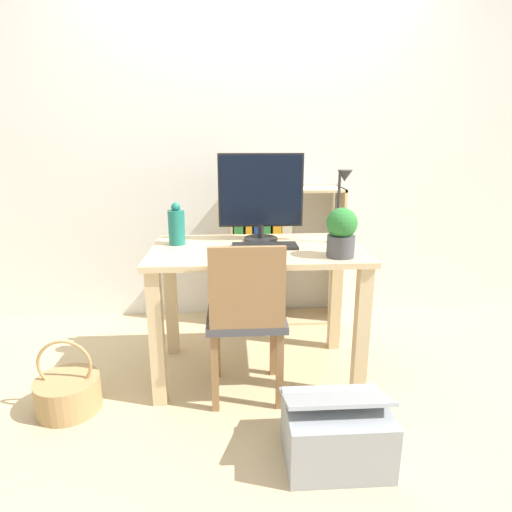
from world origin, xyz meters
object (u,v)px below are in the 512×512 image
Objects in this scene: storage_box at (336,431)px; keyboard at (265,246)px; bookshelf at (267,257)px; monitor at (261,194)px; desk_lamp at (341,200)px; basket at (68,392)px; vase at (177,226)px; potted_plant at (341,232)px; chair at (246,314)px.

keyboard is at bearing 108.87° from storage_box.
bookshelf is 2.25× the size of storage_box.
desk_lamp is at bearing -17.59° from monitor.
basket is 1.34m from storage_box.
vase is at bearing 167.86° from keyboard.
potted_plant is 0.29× the size of chair.
chair reaches higher than keyboard.
keyboard is 0.44m from potted_plant.
monitor is at bearing 106.05° from storage_box.
desk_lamp is at bearing 13.14° from basket.
desk_lamp is 1.67× the size of potted_plant.
monitor is 0.55m from potted_plant.
bookshelf is 2.57× the size of basket.
potted_plant is at bearing 77.36° from storage_box.
vase reaches higher than storage_box.
keyboard is at bearing -86.65° from monitor.
keyboard is 0.81× the size of storage_box.
basket is (-1.39, -0.10, -0.79)m from potted_plant.
potted_plant is at bearing -102.64° from desk_lamp.
monitor is 1.99× the size of potted_plant.
potted_plant is 1.60m from basket.
chair is 0.87× the size of bookshelf.
vase is at bearing -130.92° from bookshelf.
chair is at bearing 2.95° from basket.
desk_lamp is 0.42× the size of bookshelf.
monitor is 0.80m from bookshelf.
basket is (-1.02, -0.30, -0.67)m from keyboard.
monitor reaches higher than potted_plant.
monitor is at bearing 93.35° from keyboard.
basket is (-1.10, -1.06, -0.39)m from bookshelf.
keyboard is 1.43× the size of potted_plant.
desk_lamp is (0.43, -0.14, -0.02)m from monitor.
chair is at bearing -100.81° from bookshelf.
bookshelf is (0.56, 0.65, -0.38)m from vase.
storage_box is (0.26, -0.90, -0.89)m from monitor.
desk_lamp is 1.07× the size of basket.
desk_lamp reaches higher than basket.
chair is (-0.53, -0.29, -0.54)m from desk_lamp.
potted_plant is (0.85, -0.31, 0.02)m from vase.
vase is 0.54× the size of storage_box.
desk_lamp is (0.90, -0.07, 0.15)m from vase.
bookshelf is at bearing 96.47° from storage_box.
storage_box is at bearing -102.64° from desk_lamp.
chair is 1.96× the size of storage_box.
desk_lamp reaches higher than keyboard.
keyboard is 0.81m from bookshelf.
keyboard is 0.92× the size of basket.
monitor is 2.10× the size of vase.
monitor is at bearing -98.77° from bookshelf.
bookshelf is at bearing 106.58° from potted_plant.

